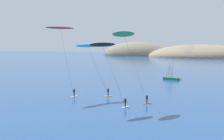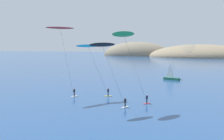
{
  "view_description": "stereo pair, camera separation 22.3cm",
  "coord_description": "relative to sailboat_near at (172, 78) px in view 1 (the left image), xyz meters",
  "views": [
    {
      "loc": [
        0.84,
        -26.05,
        11.19
      ],
      "look_at": [
        -8.28,
        26.35,
        5.92
      ],
      "focal_mm": 45.0,
      "sensor_mm": 36.0,
      "label": 1
    },
    {
      "loc": [
        1.06,
        -26.01,
        11.19
      ],
      "look_at": [
        -8.28,
        26.35,
        5.92
      ],
      "focal_mm": 45.0,
      "sensor_mm": 36.0,
      "label": 2
    }
  ],
  "objects": [
    {
      "name": "kitesurfer_cyan",
      "position": [
        -17.41,
        -30.29,
        8.96
      ],
      "size": [
        6.81,
        4.6,
        10.85
      ],
      "color": "yellow",
      "rests_on": "ground"
    },
    {
      "name": "headland_island",
      "position": [
        10.0,
        144.25,
        -0.64
      ],
      "size": [
        120.13,
        60.87,
        23.02
      ],
      "color": "#7A705B",
      "rests_on": "ground"
    },
    {
      "name": "kitesurfer_black",
      "position": [
        -12.37,
        -40.21,
        9.11
      ],
      "size": [
        6.15,
        5.64,
        11.21
      ],
      "color": "silver",
      "rests_on": "ground"
    },
    {
      "name": "sailboat_near",
      "position": [
        0.0,
        0.0,
        0.0
      ],
      "size": [
        5.71,
        3.59,
        5.7
      ],
      "color": "#23664C",
      "rests_on": "ground"
    },
    {
      "name": "kitesurfer_red",
      "position": [
        -22.75,
        -31.9,
        12.23
      ],
      "size": [
        4.93,
        5.94,
        14.25
      ],
      "color": "silver",
      "rests_on": "ground"
    },
    {
      "name": "kitesurfer_green",
      "position": [
        -9.24,
        -38.06,
        10.88
      ],
      "size": [
        6.48,
        7.3,
        13.07
      ],
      "color": "red",
      "rests_on": "ground"
    }
  ]
}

